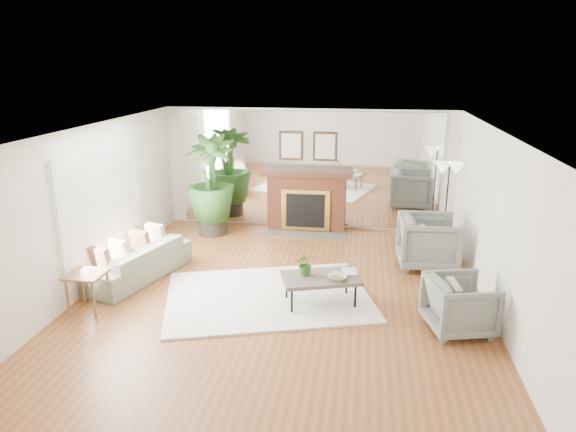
% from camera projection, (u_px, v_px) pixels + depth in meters
% --- Properties ---
extents(ground, '(7.00, 7.00, 0.00)m').
position_uv_depth(ground, '(282.00, 297.00, 7.76)').
color(ground, brown).
rests_on(ground, ground).
extents(wall_left, '(0.02, 7.00, 2.50)m').
position_uv_depth(wall_left, '(88.00, 209.00, 7.82)').
color(wall_left, white).
rests_on(wall_left, ground).
extents(wall_right, '(0.02, 7.00, 2.50)m').
position_uv_depth(wall_right, '(498.00, 228.00, 6.97)').
color(wall_right, white).
rests_on(wall_right, ground).
extents(wall_back, '(6.00, 0.02, 2.50)m').
position_uv_depth(wall_back, '(308.00, 169.00, 10.70)').
color(wall_back, white).
rests_on(wall_back, ground).
extents(mirror_panel, '(5.40, 0.04, 2.40)m').
position_uv_depth(mirror_panel, '(308.00, 170.00, 10.68)').
color(mirror_panel, silver).
rests_on(mirror_panel, wall_back).
extents(window_panel, '(0.04, 2.40, 1.50)m').
position_uv_depth(window_panel, '(102.00, 197.00, 8.16)').
color(window_panel, '#B2E09E').
rests_on(window_panel, wall_left).
extents(fireplace, '(1.85, 0.83, 2.05)m').
position_uv_depth(fireplace, '(307.00, 200.00, 10.65)').
color(fireplace, brown).
rests_on(fireplace, ground).
extents(area_rug, '(3.50, 2.93, 0.03)m').
position_uv_depth(area_rug, '(268.00, 296.00, 7.75)').
color(area_rug, white).
rests_on(area_rug, ground).
extents(coffee_table, '(1.25, 0.96, 0.44)m').
position_uv_depth(coffee_table, '(320.00, 279.00, 7.41)').
color(coffee_table, '#5E524A').
rests_on(coffee_table, ground).
extents(sofa, '(1.30, 2.11, 0.58)m').
position_uv_depth(sofa, '(137.00, 261.00, 8.36)').
color(sofa, slate).
rests_on(sofa, ground).
extents(armchair_back, '(1.03, 1.00, 0.90)m').
position_uv_depth(armchair_back, '(428.00, 242.00, 8.79)').
color(armchair_back, gray).
rests_on(armchair_back, ground).
extents(armchair_front, '(0.98, 0.97, 0.74)m').
position_uv_depth(armchair_front, '(460.00, 305.00, 6.69)').
color(armchair_front, gray).
rests_on(armchair_front, ground).
extents(side_table, '(0.51, 0.51, 0.57)m').
position_uv_depth(side_table, '(87.00, 279.00, 7.22)').
color(side_table, '#905E39').
rests_on(side_table, ground).
extents(potted_ficus, '(1.04, 1.04, 2.04)m').
position_uv_depth(potted_ficus, '(211.00, 182.00, 10.30)').
color(potted_ficus, black).
rests_on(potted_ficus, ground).
extents(floor_lamp, '(0.54, 0.30, 1.65)m').
position_uv_depth(floor_lamp, '(449.00, 175.00, 9.41)').
color(floor_lamp, black).
rests_on(floor_lamp, ground).
extents(tabletop_plant, '(0.36, 0.34, 0.33)m').
position_uv_depth(tabletop_plant, '(306.00, 264.00, 7.42)').
color(tabletop_plant, '#336525').
rests_on(tabletop_plant, coffee_table).
extents(fruit_bowl, '(0.30, 0.30, 0.07)m').
position_uv_depth(fruit_bowl, '(337.00, 277.00, 7.29)').
color(fruit_bowl, '#905E39').
rests_on(fruit_bowl, coffee_table).
extents(book, '(0.24, 0.31, 0.02)m').
position_uv_depth(book, '(342.00, 272.00, 7.54)').
color(book, '#905E39').
rests_on(book, coffee_table).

